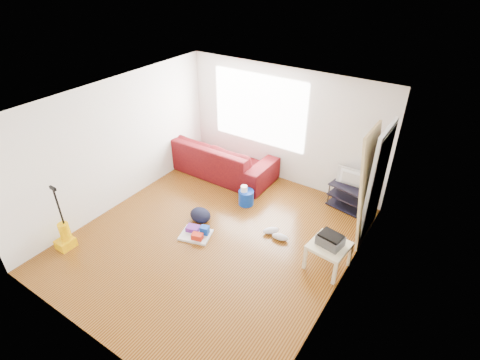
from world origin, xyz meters
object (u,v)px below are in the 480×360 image
Objects in this scene: tv_stand at (348,197)px; side_table at (329,248)px; cleaning_tray at (197,233)px; sofa at (218,171)px; backpack at (201,220)px; vacuum at (65,236)px; bucket at (246,204)px.

tv_stand is 1.24× the size of side_table.
cleaning_tray is at bearing -119.50° from tv_stand.
sofa is 1.85m from backpack.
tv_stand is 1.25× the size of cleaning_tray.
backpack is 0.36× the size of vacuum.
tv_stand reaches higher than bucket.
side_table is at bearing -69.95° from tv_stand.
side_table is 2.34m from cleaning_tray.
sofa is 6.05× the size of backpack.
vacuum is at bearing -114.29° from backpack.
backpack is (-2.47, -0.18, -0.40)m from side_table.
vacuum is at bearing 79.20° from sofa.
backpack is (-0.43, -0.93, 0.00)m from bucket.
backpack is 2.38m from vacuum.
backpack is at bearing -114.92° from bucket.
vacuum is (-1.91, -2.79, 0.22)m from bucket.
tv_stand reaches higher than backpack.
tv_stand is (2.98, 0.27, 0.26)m from sofa.
sofa is at bearing 149.28° from bucket.
side_table is at bearing 18.35° from backpack.
vacuum is at bearing -124.42° from bucket.
side_table is (3.28, -1.49, 0.40)m from sofa.
side_table is at bearing 155.56° from sofa.
tv_stand is at bearing 99.68° from side_table.
vacuum reaches higher than cleaning_tray.
tv_stand reaches higher than side_table.
bucket is at bearing 79.31° from backpack.
sofa is 3.62m from side_table.
vacuum reaches higher than backpack.
side_table reaches higher than cleaning_tray.
side_table is at bearing 27.74° from vacuum.
backpack is (-2.17, -1.94, -0.26)m from tv_stand.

